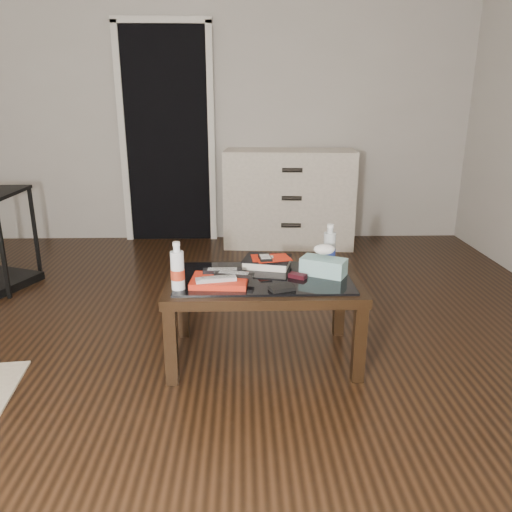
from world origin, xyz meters
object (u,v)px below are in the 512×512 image
at_px(coffee_table, 263,288).
at_px(water_bottle_right, 330,245).
at_px(textbook, 267,262).
at_px(tissue_box, 323,266).
at_px(dresser, 289,198).
at_px(water_bottle_left, 177,266).

bearing_deg(coffee_table, water_bottle_right, 24.30).
height_order(textbook, tissue_box, tissue_box).
height_order(dresser, tissue_box, dresser).
distance_m(water_bottle_right, tissue_box, 0.17).
bearing_deg(coffee_table, dresser, 81.46).
relative_size(textbook, tissue_box, 1.09).
bearing_deg(dresser, textbook, -93.90).
relative_size(dresser, tissue_box, 5.38).
height_order(water_bottle_right, tissue_box, water_bottle_right).
distance_m(dresser, water_bottle_left, 2.49).
bearing_deg(dresser, coffee_table, -93.91).
xyz_separation_m(coffee_table, water_bottle_left, (-0.42, -0.16, 0.18)).
distance_m(coffee_table, tissue_box, 0.34).
bearing_deg(textbook, tissue_box, -14.26).
bearing_deg(water_bottle_left, tissue_box, 14.18).
distance_m(textbook, tissue_box, 0.33).
distance_m(dresser, tissue_box, 2.18).
bearing_deg(water_bottle_right, tissue_box, -110.53).
distance_m(coffee_table, textbook, 0.20).
bearing_deg(water_bottle_right, water_bottle_left, -157.54).
distance_m(textbook, water_bottle_left, 0.57).
distance_m(water_bottle_left, water_bottle_right, 0.86).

